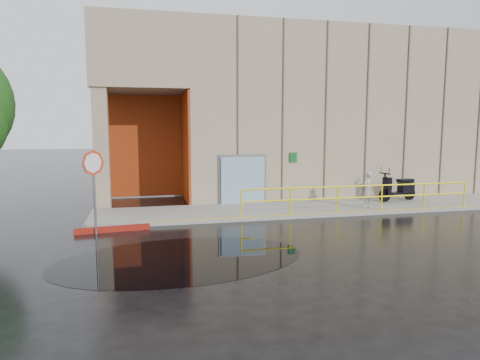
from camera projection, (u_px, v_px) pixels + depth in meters
The scene contains 9 objects.
ground at pixel (281, 242), 12.75m from camera, with size 120.00×120.00×0.00m, color black.
sidewalk at pixel (338, 207), 17.98m from camera, with size 20.00×3.00×0.15m, color gray.
building at pixel (307, 113), 23.99m from camera, with size 20.00×10.17×8.00m.
guardrail at pixel (360, 198), 16.66m from camera, with size 9.56×0.06×1.03m.
person at pixel (367, 190), 17.27m from camera, with size 0.55×0.36×1.52m, color #A9A9AE.
scooter at pixel (398, 181), 18.99m from camera, with size 2.04×0.98×1.55m.
stop_sign at pixel (94, 174), 13.49m from camera, with size 0.62×0.59×2.71m.
red_curb at pixel (113, 229), 14.05m from camera, with size 2.40×0.18×0.18m, color maroon.
puddle at pixel (181, 259), 11.15m from camera, with size 6.60×4.06×0.01m, color black.
Camera 1 is at (-3.98, -11.83, 3.42)m, focal length 32.00 mm.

